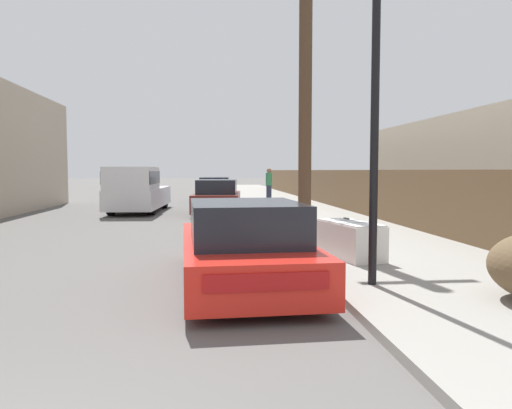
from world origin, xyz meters
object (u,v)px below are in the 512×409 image
Objects in this scene: pickup_truck at (137,190)px; pedestrian at (269,184)px; car_parked_far at (215,191)px; street_lamp at (375,80)px; car_parked_mid at (218,198)px; utility_pole at (305,76)px; discarded_fridge at (350,240)px; parked_sports_car_red at (243,247)px.

pickup_truck is 8.24m from pedestrian.
street_lamp is (1.96, -20.38, 2.40)m from car_parked_far.
pedestrian is (0.91, 19.60, -2.01)m from street_lamp.
utility_pole is (1.89, -8.72, 3.31)m from car_parked_mid.
utility_pole is (-0.40, 2.46, 3.50)m from discarded_fridge.
discarded_fridge is 0.36× the size of car_parked_far.
parked_sports_car_red is at bearing -113.48° from utility_pole.
pickup_truck is (-3.48, 13.55, 0.36)m from parked_sports_car_red.
car_parked_far is at bearing 96.83° from utility_pole.
car_parked_far is 20.62m from street_lamp.
pickup_truck is (-3.36, -6.17, 0.30)m from car_parked_far.
pedestrian is at bearing -136.15° from pickup_truck.
car_parked_far is at bearing 87.59° from parked_sports_car_red.
utility_pole is (1.75, 4.04, 3.37)m from parked_sports_car_red.
car_parked_mid is at bearing -114.95° from pedestrian.
car_parked_mid is 3.45m from pickup_truck.
pedestrian is (2.87, -0.78, 0.39)m from car_parked_far.
pickup_truck is at bearing 118.82° from utility_pole.
street_lamp is at bearing -89.01° from utility_pole.
pickup_truck is 3.33× the size of pedestrian.
car_parked_mid is 0.92× the size of street_lamp.
car_parked_far is at bearing 84.84° from discarded_fridge.
pickup_truck is 1.16× the size of street_lamp.
pedestrian is at bearing 87.35° from street_lamp.
car_parked_mid is 0.63× the size of utility_pole.
pickup_truck is 0.79× the size of utility_pole.
car_parked_mid is 2.64× the size of pedestrian.
pickup_truck is at bearing 101.64° from parked_sports_car_red.
street_lamp reaches higher than pickup_truck.
discarded_fridge is 3.43m from street_lamp.
car_parked_far is at bearing 95.49° from street_lamp.
car_parked_far is 0.80× the size of pickup_truck.
discarded_fridge is 2.67m from parked_sports_car_red.
pickup_truck is (-5.64, 11.98, 0.49)m from discarded_fridge.
street_lamp is at bearing -76.93° from car_parked_mid.
utility_pole is at bearing 63.75° from parked_sports_car_red.
utility_pole reaches higher than discarded_fridge.
parked_sports_car_red is 12.75m from car_parked_mid.
pedestrian reaches higher than parked_sports_car_red.
car_parked_mid is (-2.29, 11.18, 0.19)m from discarded_fridge.
parked_sports_car_red is at bearing -156.15° from discarded_fridge.
parked_sports_car_red reaches higher than discarded_fridge.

